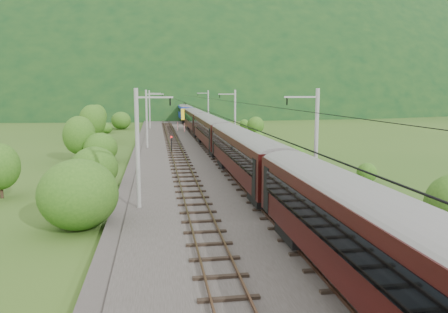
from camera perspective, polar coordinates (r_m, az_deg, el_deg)
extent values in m
plane|color=#294A17|center=(30.72, 0.73, -6.75)|extent=(600.00, 600.00, 0.00)
cube|color=#38332D|center=(40.32, -1.64, -2.84)|extent=(14.00, 220.00, 0.30)
cube|color=#513323|center=(39.99, -6.08, -2.48)|extent=(0.08, 220.00, 0.15)
cube|color=#513323|center=(40.08, -4.03, -2.43)|extent=(0.08, 220.00, 0.15)
cube|color=black|center=(40.06, -5.05, -2.64)|extent=(2.40, 220.00, 0.12)
cube|color=#513323|center=(40.50, 0.72, -2.29)|extent=(0.08, 220.00, 0.15)
cube|color=#513323|center=(40.76, 2.71, -2.23)|extent=(0.08, 220.00, 0.15)
cube|color=black|center=(40.65, 1.72, -2.45)|extent=(2.40, 220.00, 0.12)
cylinder|color=gray|center=(29.49, -11.22, 0.97)|extent=(0.28, 0.28, 8.00)
cube|color=gray|center=(29.22, -9.04, 7.65)|extent=(2.40, 0.12, 0.12)
cylinder|color=black|center=(29.24, -7.05, 7.10)|extent=(0.10, 0.10, 0.50)
cylinder|color=gray|center=(61.35, -10.06, 4.84)|extent=(0.28, 0.28, 8.00)
cube|color=gray|center=(61.22, -9.01, 8.05)|extent=(2.40, 0.12, 0.12)
cylinder|color=black|center=(61.23, -8.06, 7.79)|extent=(0.10, 0.10, 0.50)
cylinder|color=gray|center=(93.30, -9.69, 6.07)|extent=(0.28, 0.28, 8.00)
cube|color=gray|center=(93.22, -9.00, 8.17)|extent=(2.40, 0.12, 0.12)
cylinder|color=black|center=(93.23, -8.37, 8.00)|extent=(0.10, 0.10, 0.50)
cylinder|color=gray|center=(125.28, -9.51, 6.67)|extent=(0.28, 0.28, 8.00)
cube|color=gray|center=(125.22, -8.99, 8.23)|extent=(2.40, 0.12, 0.12)
cylinder|color=black|center=(125.23, -8.53, 8.11)|extent=(0.10, 0.10, 0.50)
cylinder|color=gray|center=(157.27, -9.40, 7.02)|extent=(0.28, 0.28, 8.00)
cube|color=gray|center=(157.22, -8.99, 8.27)|extent=(2.40, 0.12, 0.12)
cylinder|color=black|center=(157.22, -8.62, 8.17)|extent=(0.10, 0.10, 0.50)
cylinder|color=gray|center=(31.51, 11.94, 1.42)|extent=(0.28, 0.28, 8.00)
cube|color=gray|center=(30.87, 10.03, 7.66)|extent=(2.40, 0.12, 0.12)
cylinder|color=black|center=(30.57, 8.23, 7.14)|extent=(0.10, 0.10, 0.50)
cylinder|color=gray|center=(62.34, 1.45, 5.03)|extent=(0.28, 0.28, 8.00)
cube|color=gray|center=(62.03, 0.36, 8.16)|extent=(2.40, 0.12, 0.12)
cylinder|color=black|center=(61.88, -0.56, 7.88)|extent=(0.10, 0.10, 0.50)
cylinder|color=gray|center=(93.96, -2.07, 6.20)|extent=(0.28, 0.28, 8.00)
cube|color=gray|center=(93.75, -2.81, 8.27)|extent=(2.40, 0.12, 0.12)
cylinder|color=black|center=(93.65, -3.43, 8.08)|extent=(0.10, 0.10, 0.50)
cylinder|color=gray|center=(125.77, -3.81, 6.77)|extent=(0.28, 0.28, 8.00)
cube|color=gray|center=(125.62, -4.38, 8.31)|extent=(2.40, 0.12, 0.12)
cylinder|color=black|center=(125.54, -4.84, 8.17)|extent=(0.10, 0.10, 0.50)
cylinder|color=gray|center=(157.66, -4.86, 7.11)|extent=(0.28, 0.28, 8.00)
cube|color=gray|center=(157.54, -5.31, 8.34)|extent=(2.40, 0.12, 0.12)
cylinder|color=black|center=(157.48, -5.68, 8.22)|extent=(0.10, 0.10, 0.50)
cylinder|color=black|center=(39.32, -5.18, 7.04)|extent=(0.03, 198.00, 0.03)
cylinder|color=black|center=(39.92, 1.76, 7.09)|extent=(0.03, 198.00, 0.03)
ellipsoid|color=#113316|center=(289.38, -7.95, 6.83)|extent=(504.00, 360.00, 244.00)
cube|color=black|center=(15.93, 19.58, -10.91)|extent=(2.85, 21.60, 2.95)
cylinder|color=slate|center=(15.55, 19.82, -6.29)|extent=(2.85, 21.49, 2.85)
cube|color=black|center=(15.20, 14.78, -10.22)|extent=(0.05, 19.01, 1.13)
cube|color=black|center=(16.54, 24.10, -9.15)|extent=(0.05, 19.01, 1.13)
cube|color=black|center=(23.09, 10.31, -9.47)|extent=(2.16, 3.14, 0.88)
cube|color=black|center=(36.78, 2.75, 0.44)|extent=(2.85, 21.60, 2.95)
cylinder|color=slate|center=(36.62, 2.77, 2.49)|extent=(2.85, 21.49, 2.85)
cube|color=black|center=(36.47, 0.53, 0.94)|extent=(0.05, 19.01, 1.13)
cube|color=black|center=(37.05, 4.94, 1.03)|extent=(0.05, 19.01, 1.13)
cube|color=black|center=(29.90, 5.65, -5.22)|extent=(2.16, 3.14, 0.88)
cube|color=black|center=(44.41, 0.77, -0.65)|extent=(2.16, 3.14, 0.88)
cube|color=black|center=(58.87, -1.67, 3.48)|extent=(2.85, 21.60, 2.95)
cylinder|color=slate|center=(58.77, -1.67, 4.77)|extent=(2.85, 21.49, 2.85)
cube|color=black|center=(58.67, -3.07, 3.80)|extent=(0.05, 19.01, 1.13)
cube|color=black|center=(59.04, -0.28, 3.84)|extent=(0.05, 19.01, 1.13)
cube|color=black|center=(51.64, -0.60, 0.64)|extent=(2.16, 3.14, 0.88)
cube|color=black|center=(66.53, -2.48, 2.40)|extent=(2.16, 3.14, 0.88)
cube|color=black|center=(81.19, -3.68, 4.85)|extent=(2.85, 21.60, 2.95)
cylinder|color=slate|center=(81.12, -3.68, 5.79)|extent=(2.85, 21.49, 2.85)
cube|color=black|center=(81.05, -4.70, 5.09)|extent=(0.05, 19.01, 1.13)
cube|color=black|center=(81.31, -2.66, 5.12)|extent=(0.05, 19.01, 1.13)
cube|color=black|center=(73.84, -3.12, 3.00)|extent=(2.16, 3.14, 0.88)
cube|color=black|center=(88.84, -4.11, 3.93)|extent=(2.16, 3.14, 0.88)
cube|color=#132C9B|center=(112.40, -5.15, 5.85)|extent=(2.85, 17.67, 2.95)
cylinder|color=slate|center=(112.35, -5.15, 6.52)|extent=(2.85, 17.59, 2.85)
cube|color=black|center=(112.30, -5.89, 6.02)|extent=(0.05, 15.55, 1.13)
cube|color=black|center=(112.49, -4.41, 6.04)|extent=(0.05, 15.55, 1.13)
cube|color=black|center=(106.35, -4.91, 4.67)|extent=(2.16, 3.14, 0.88)
cube|color=black|center=(118.67, -5.33, 5.06)|extent=(2.16, 3.14, 0.88)
cube|color=yellow|center=(121.02, -5.42, 5.94)|extent=(2.90, 0.50, 2.65)
cube|color=yellow|center=(103.80, -4.83, 5.53)|extent=(2.90, 0.50, 2.65)
cube|color=black|center=(115.32, -5.26, 6.92)|extent=(0.08, 1.60, 0.88)
cylinder|color=red|center=(88.05, -6.06, 3.93)|extent=(0.18, 0.18, 1.64)
cylinder|color=red|center=(85.24, -5.18, 3.81)|extent=(0.18, 0.18, 1.70)
cylinder|color=black|center=(56.66, -6.87, 1.53)|extent=(0.13, 0.13, 1.91)
sphere|color=red|center=(56.55, -6.89, 2.54)|extent=(0.23, 0.23, 0.23)
ellipsoid|color=#2A5516|center=(27.08, -18.50, -4.72)|extent=(4.66, 4.66, 4.19)
ellipsoid|color=#2A5516|center=(37.95, -16.58, -1.43)|extent=(3.93, 3.93, 3.54)
ellipsoid|color=#2A5516|center=(51.54, -15.83, 1.10)|extent=(3.83, 3.83, 3.45)
ellipsoid|color=#2A5516|center=(64.18, -17.50, 1.68)|extent=(1.99, 1.99, 1.79)
ellipsoid|color=#2A5516|center=(75.64, -16.78, 3.08)|extent=(3.12, 3.12, 2.81)
ellipsoid|color=#2A5516|center=(87.90, -15.07, 3.59)|extent=(2.20, 2.20, 1.98)
ellipsoid|color=#2A5516|center=(96.45, -13.30, 4.60)|extent=(4.17, 4.17, 3.76)
ellipsoid|color=#2A5516|center=(111.97, -12.83, 4.61)|extent=(1.96, 1.96, 1.77)
ellipsoid|color=#2A5516|center=(123.09, -13.09, 5.18)|extent=(3.09, 3.09, 2.78)
cylinder|color=black|center=(37.31, -27.11, -3.15)|extent=(0.24, 0.24, 2.30)
ellipsoid|color=#2A5516|center=(37.09, -27.25, -1.15)|extent=(2.96, 2.96, 3.56)
cylinder|color=black|center=(53.02, -18.30, 0.88)|extent=(0.24, 0.24, 2.88)
ellipsoid|color=#2A5516|center=(52.84, -18.39, 2.65)|extent=(3.70, 3.70, 4.44)
cylinder|color=black|center=(72.74, -16.73, 3.06)|extent=(0.24, 0.24, 3.26)
ellipsoid|color=#2A5516|center=(72.59, -16.80, 4.53)|extent=(4.20, 4.20, 5.04)
cylinder|color=black|center=(91.72, -16.20, 4.05)|extent=(0.24, 0.24, 2.98)
ellipsoid|color=#2A5516|center=(91.62, -16.25, 5.11)|extent=(3.83, 3.83, 4.60)
ellipsoid|color=#2A5516|center=(40.97, 18.16, -2.15)|extent=(1.79, 1.79, 1.61)
ellipsoid|color=#2A5516|center=(49.56, 9.34, 0.13)|extent=(2.14, 2.14, 1.92)
ellipsoid|color=#2A5516|center=(66.80, 4.47, 2.33)|extent=(2.05, 2.05, 1.85)
ellipsoid|color=#2A5516|center=(84.03, 4.14, 3.99)|extent=(3.30, 3.30, 2.97)
ellipsoid|color=#2A5516|center=(95.63, 2.68, 4.21)|extent=(2.05, 2.05, 1.84)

